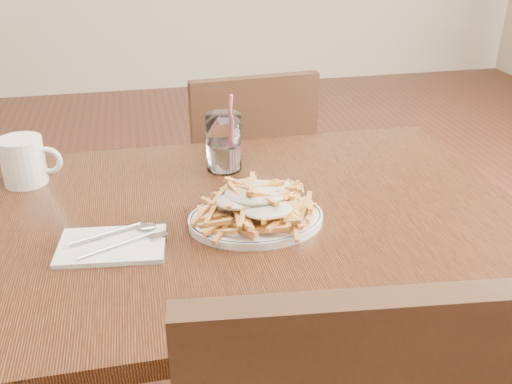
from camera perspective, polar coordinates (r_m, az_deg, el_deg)
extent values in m
cube|color=black|center=(1.20, -1.59, -2.87)|extent=(1.20, 0.80, 0.04)
cylinder|color=black|center=(1.72, -22.31, -9.76)|extent=(0.05, 0.05, 0.71)
cylinder|color=black|center=(1.84, 13.62, -5.86)|extent=(0.05, 0.05, 0.71)
cube|color=black|center=(2.05, -1.55, 0.37)|extent=(0.43, 0.43, 0.04)
cube|color=black|center=(1.80, -0.10, 4.70)|extent=(0.40, 0.07, 0.44)
cylinder|color=black|center=(2.34, 1.45, -1.99)|extent=(0.03, 0.03, 0.39)
cylinder|color=black|center=(2.27, -6.82, -3.19)|extent=(0.03, 0.03, 0.39)
cylinder|color=black|center=(2.07, 4.42, -6.39)|extent=(0.03, 0.03, 0.39)
cylinder|color=black|center=(1.99, -4.96, -7.96)|extent=(0.03, 0.03, 0.39)
torus|color=black|center=(1.15, 0.00, -2.51)|extent=(0.27, 0.27, 0.01)
ellipsoid|color=beige|center=(1.12, 0.00, 0.08)|extent=(0.21, 0.18, 0.03)
cube|color=silver|center=(1.10, -14.22, -5.22)|extent=(0.21, 0.15, 0.01)
cylinder|color=white|center=(1.36, -3.24, 4.99)|extent=(0.09, 0.09, 0.14)
cylinder|color=white|center=(1.38, -3.20, 3.66)|extent=(0.08, 0.08, 0.06)
cylinder|color=#E45675|center=(1.36, -2.76, 6.26)|extent=(0.02, 0.05, 0.18)
cylinder|color=white|center=(1.40, -22.27, 2.89)|extent=(0.10, 0.10, 0.11)
torus|color=white|center=(1.38, -20.11, 2.97)|extent=(0.07, 0.02, 0.07)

